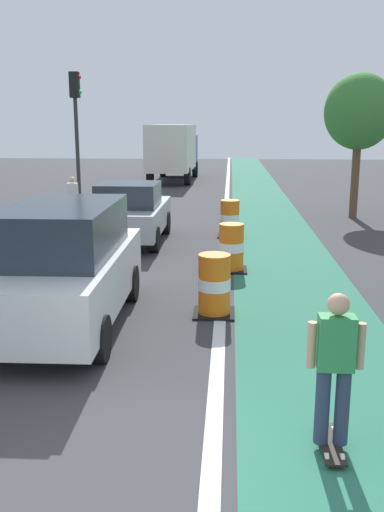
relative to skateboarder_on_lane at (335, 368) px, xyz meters
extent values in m
plane|color=#38383A|center=(-2.11, -0.72, -0.91)|extent=(100.00, 100.00, 0.00)
cube|color=#286B51|center=(0.29, 11.28, -0.91)|extent=(2.50, 80.00, 0.01)
cube|color=silver|center=(-1.21, 11.28, -0.91)|extent=(0.20, 80.00, 0.01)
cube|color=black|center=(0.00, 0.00, -0.84)|extent=(0.22, 0.80, 0.02)
cylinder|color=silver|center=(0.08, -0.26, -0.86)|extent=(0.04, 0.11, 0.11)
cylinder|color=silver|center=(-0.08, -0.26, -0.86)|extent=(0.04, 0.11, 0.11)
cylinder|color=silver|center=(0.08, 0.26, -0.86)|extent=(0.04, 0.11, 0.11)
cylinder|color=silver|center=(-0.08, 0.26, -0.86)|extent=(0.04, 0.11, 0.11)
cylinder|color=#2D3851|center=(0.10, 0.00, -0.42)|extent=(0.15, 0.15, 0.82)
cylinder|color=#2D3851|center=(-0.10, 0.00, -0.42)|extent=(0.15, 0.15, 0.82)
cube|color=#338C4C|center=(0.00, 0.00, 0.27)|extent=(0.36, 0.22, 0.56)
cylinder|color=tan|center=(0.24, 0.00, 0.24)|extent=(0.09, 0.09, 0.48)
cylinder|color=tan|center=(-0.24, 0.00, 0.24)|extent=(0.09, 0.09, 0.48)
sphere|color=tan|center=(0.00, 0.00, 0.67)|extent=(0.22, 0.22, 0.22)
cube|color=silver|center=(-3.75, 3.46, -0.12)|extent=(1.92, 4.63, 0.90)
cube|color=#232D38|center=(-3.75, 3.46, 0.73)|extent=(1.67, 2.88, 0.80)
cylinder|color=black|center=(-4.59, 4.87, -0.57)|extent=(0.29, 0.68, 0.68)
cylinder|color=black|center=(-2.95, 4.90, -0.57)|extent=(0.29, 0.68, 0.68)
cylinder|color=black|center=(-2.90, 2.04, -0.57)|extent=(0.29, 0.68, 0.68)
cube|color=#9EA0A5|center=(-3.87, 10.36, -0.21)|extent=(1.86, 4.11, 0.72)
cube|color=#232D38|center=(-3.87, 10.11, 0.47)|extent=(1.63, 1.73, 0.64)
cylinder|color=black|center=(-4.68, 11.63, -0.57)|extent=(0.28, 0.68, 0.68)
cylinder|color=black|center=(-3.04, 11.63, -0.57)|extent=(0.28, 0.68, 0.68)
cylinder|color=black|center=(-4.69, 9.09, -0.57)|extent=(0.28, 0.68, 0.68)
cylinder|color=black|center=(-3.05, 9.08, -0.57)|extent=(0.28, 0.68, 0.68)
cylinder|color=orange|center=(-1.32, 4.19, -0.66)|extent=(0.56, 0.56, 0.42)
cylinder|color=white|center=(-1.32, 4.19, -0.35)|extent=(0.57, 0.57, 0.21)
cylinder|color=orange|center=(-1.32, 4.19, -0.03)|extent=(0.56, 0.56, 0.42)
cube|color=black|center=(-1.32, 4.19, -0.89)|extent=(0.73, 0.73, 0.04)
cylinder|color=orange|center=(-1.02, 7.28, -0.66)|extent=(0.56, 0.56, 0.42)
cylinder|color=white|center=(-1.02, 7.28, -0.35)|extent=(0.57, 0.57, 0.21)
cylinder|color=orange|center=(-1.02, 7.28, -0.03)|extent=(0.56, 0.56, 0.42)
cube|color=black|center=(-1.02, 7.28, -0.89)|extent=(0.73, 0.73, 0.04)
cylinder|color=orange|center=(-1.07, 11.33, -0.66)|extent=(0.56, 0.56, 0.42)
cylinder|color=white|center=(-1.07, 11.33, -0.35)|extent=(0.57, 0.57, 0.21)
cylinder|color=orange|center=(-1.07, 11.33, -0.03)|extent=(0.56, 0.56, 0.42)
cube|color=black|center=(-1.07, 11.33, -0.89)|extent=(0.73, 0.73, 0.04)
cube|color=silver|center=(-4.41, 27.06, 1.07)|extent=(2.42, 5.65, 2.50)
cube|color=#19478C|center=(-4.33, 30.91, 0.62)|extent=(2.24, 1.95, 2.10)
cylinder|color=black|center=(-5.37, 30.73, -0.43)|extent=(0.32, 0.97, 0.96)
cylinder|color=black|center=(-3.31, 30.69, -0.43)|extent=(0.32, 0.97, 0.96)
cylinder|color=black|center=(-5.47, 25.68, -0.43)|extent=(0.32, 0.97, 0.96)
cylinder|color=black|center=(-3.41, 25.64, -0.43)|extent=(0.32, 0.97, 0.96)
cylinder|color=#2D2D2D|center=(-6.71, 15.52, 1.19)|extent=(0.14, 0.14, 4.20)
cube|color=black|center=(-6.71, 15.52, 3.74)|extent=(0.32, 0.32, 0.90)
sphere|color=red|center=(-6.54, 15.52, 4.00)|extent=(0.16, 0.16, 0.16)
sphere|color=green|center=(-6.54, 15.52, 3.48)|extent=(0.16, 0.16, 0.16)
cylinder|color=#33333D|center=(-6.22, 12.87, -0.48)|extent=(0.20, 0.20, 0.86)
cube|color=white|center=(-6.22, 12.87, 0.22)|extent=(0.34, 0.20, 0.54)
sphere|color=beige|center=(-6.22, 12.87, 0.60)|extent=(0.20, 0.20, 0.20)
cylinder|color=brown|center=(3.33, 15.10, 0.39)|extent=(0.28, 0.28, 2.60)
ellipsoid|color=#387A33|center=(3.33, 15.10, 2.79)|extent=(2.40, 2.40, 2.60)
camera|label=1|loc=(-1.07, -5.35, 2.39)|focal=39.76mm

